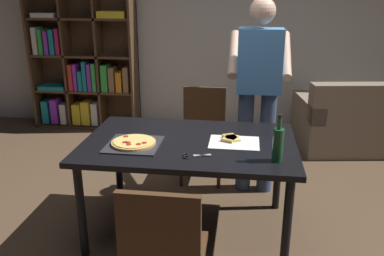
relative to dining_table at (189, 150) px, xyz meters
name	(u,v)px	position (x,y,z in m)	size (l,w,h in m)	color
ground_plane	(190,229)	(0.00, 0.00, -0.68)	(12.00, 12.00, 0.00)	brown
back_wall	(217,22)	(0.00, 2.60, 0.72)	(6.40, 0.10, 2.80)	silver
dining_table	(189,150)	(0.00, 0.00, 0.00)	(1.56, 1.01, 0.75)	black
chair_near_camera	(163,250)	(0.00, -0.99, -0.17)	(0.42, 0.42, 0.90)	#472D19
chair_far_side	(203,128)	(0.00, 0.99, -0.17)	(0.42, 0.42, 0.90)	#472D19
couch	(373,124)	(1.91, 1.99, -0.37)	(1.81, 1.09, 0.85)	gray
bookshelf	(83,63)	(-1.76, 2.38, 0.19)	(1.40, 0.35, 1.95)	#513823
person_serving_pizza	(258,86)	(0.51, 0.77, 0.32)	(0.55, 0.54, 1.75)	#38476B
pepperoni_pizza_on_tray	(134,143)	(-0.39, -0.13, 0.09)	(0.38, 0.38, 0.04)	#2D2D33
pizza_slices_on_towel	(233,141)	(0.32, 0.01, 0.08)	(0.36, 0.28, 0.03)	white
wine_bottle	(278,144)	(0.62, -0.28, 0.19)	(0.07, 0.07, 0.32)	#194723
kitchen_scissors	(192,156)	(0.06, -0.29, 0.08)	(0.20, 0.10, 0.01)	silver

